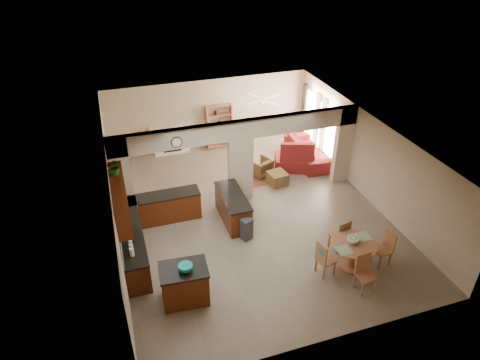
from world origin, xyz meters
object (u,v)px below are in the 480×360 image
object	(u,v)px
dining_table	(352,252)
armchair	(261,167)
kitchen_island	(185,284)
sofa	(308,151)

from	to	relation	value
dining_table	armchair	world-z (taller)	dining_table
kitchen_island	sofa	bearing A→B (deg)	47.46
armchair	sofa	bearing A→B (deg)	170.49
sofa	armchair	xyz separation A→B (m)	(-2.13, -0.51, -0.07)
dining_table	armchair	xyz separation A→B (m)	(-0.61, 5.30, -0.22)
dining_table	armchair	bearing A→B (deg)	96.51
kitchen_island	sofa	xyz separation A→B (m)	(5.96, 5.55, -0.12)
kitchen_island	sofa	size ratio (longest dim) A/B	0.46
kitchen_island	sofa	distance (m)	8.15
dining_table	sofa	size ratio (longest dim) A/B	0.46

